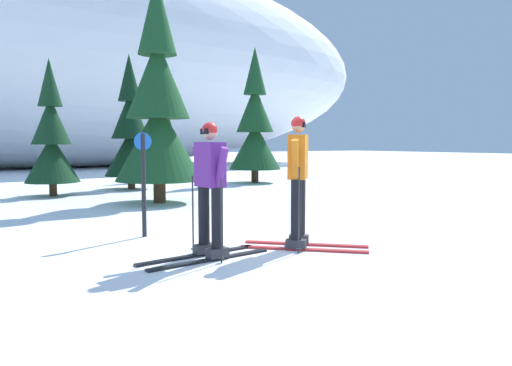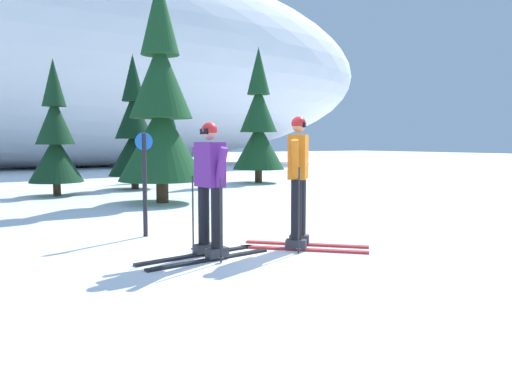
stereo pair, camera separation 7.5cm
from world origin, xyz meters
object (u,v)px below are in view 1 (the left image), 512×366
object	(u,v)px
pine_tree_center_right	(130,133)
pine_tree_right	(166,147)
trail_marker_post	(143,178)
pine_tree_left	(51,139)
pine_tree_far_right	(255,127)
skier_purple_jacket	(210,188)
skier_orange_jacket	(298,179)
pine_tree_center_left	(158,109)

from	to	relation	value
pine_tree_center_right	pine_tree_right	distance (m)	3.50
pine_tree_center_right	trail_marker_post	world-z (taller)	pine_tree_center_right
pine_tree_center_right	pine_tree_right	size ratio (longest dim) A/B	1.37
pine_tree_left	pine_tree_far_right	bearing A→B (deg)	6.46
pine_tree_center_right	pine_tree_far_right	bearing A→B (deg)	-0.02
pine_tree_center_right	pine_tree_right	bearing A→B (deg)	49.65
skier_purple_jacket	skier_orange_jacket	world-z (taller)	skier_orange_jacket
pine_tree_right	trail_marker_post	world-z (taller)	pine_tree_right
pine_tree_left	skier_orange_jacket	bearing A→B (deg)	-79.01
pine_tree_right	trail_marker_post	distance (m)	11.49
pine_tree_center_left	pine_tree_left	bearing A→B (deg)	122.65
skier_purple_jacket	pine_tree_left	bearing A→B (deg)	92.70
pine_tree_far_right	trail_marker_post	world-z (taller)	pine_tree_far_right
skier_orange_jacket	pine_tree_right	xyz separation A→B (m)	(3.00, 12.47, 0.32)
skier_purple_jacket	pine_tree_left	xyz separation A→B (m)	(-0.42, 8.88, 0.68)
skier_orange_jacket	trail_marker_post	xyz separation A→B (m)	(-1.58, 1.94, -0.06)
skier_purple_jacket	trail_marker_post	bearing A→B (deg)	97.91
pine_tree_right	skier_purple_jacket	bearing A→B (deg)	-109.33
skier_purple_jacket	pine_tree_center_left	xyz separation A→B (m)	(1.54, 5.81, 1.40)
skier_orange_jacket	pine_tree_center_left	xyz separation A→B (m)	(0.21, 5.95, 1.33)
pine_tree_left	trail_marker_post	distance (m)	7.10
pine_tree_left	pine_tree_center_left	size ratio (longest dim) A/B	0.69
skier_orange_jacket	pine_tree_far_right	world-z (taller)	pine_tree_far_right
pine_tree_left	pine_tree_center_left	world-z (taller)	pine_tree_center_left
pine_tree_center_left	trail_marker_post	xyz separation A→B (m)	(-1.80, -4.00, -1.39)
skier_purple_jacket	pine_tree_center_left	world-z (taller)	pine_tree_center_left
skier_purple_jacket	skier_orange_jacket	bearing A→B (deg)	-5.77
trail_marker_post	skier_purple_jacket	bearing A→B (deg)	-82.09
pine_tree_left	pine_tree_center_left	distance (m)	3.71
pine_tree_center_right	trail_marker_post	distance (m)	8.27
skier_orange_jacket	trail_marker_post	world-z (taller)	skier_orange_jacket
pine_tree_left	trail_marker_post	xyz separation A→B (m)	(0.17, -7.07, -0.67)
trail_marker_post	pine_tree_right	bearing A→B (deg)	66.49
pine_tree_left	pine_tree_center_right	distance (m)	2.64
pine_tree_center_right	skier_orange_jacket	bearing A→B (deg)	-94.36
skier_purple_jacket	pine_tree_center_right	world-z (taller)	pine_tree_center_right
pine_tree_center_left	skier_purple_jacket	bearing A→B (deg)	-104.88
skier_purple_jacket	trail_marker_post	distance (m)	1.83
pine_tree_center_left	pine_tree_right	distance (m)	7.16
trail_marker_post	pine_tree_center_left	bearing A→B (deg)	65.85
skier_orange_jacket	pine_tree_center_right	distance (m)	9.89
skier_purple_jacket	pine_tree_center_right	xyz separation A→B (m)	(2.08, 9.69, 0.88)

